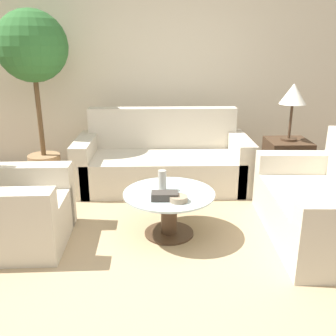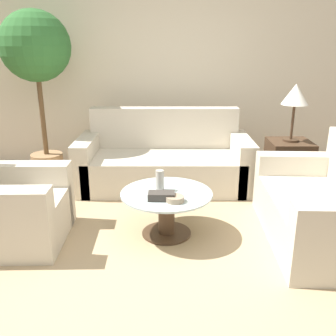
{
  "view_description": "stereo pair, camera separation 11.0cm",
  "coord_description": "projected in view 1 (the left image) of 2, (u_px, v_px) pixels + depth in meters",
  "views": [
    {
      "loc": [
        0.0,
        -2.35,
        1.64
      ],
      "look_at": [
        0.1,
        0.93,
        0.55
      ],
      "focal_mm": 40.0,
      "sensor_mm": 36.0,
      "label": 1
    },
    {
      "loc": [
        0.11,
        -2.35,
        1.64
      ],
      "look_at": [
        0.1,
        0.93,
        0.55
      ],
      "focal_mm": 40.0,
      "sensor_mm": 36.0,
      "label": 2
    }
  ],
  "objects": [
    {
      "name": "ground_plane",
      "position": [
        158.0,
        279.0,
        2.75
      ],
      "size": [
        14.0,
        14.0,
        0.0
      ],
      "primitive_type": "plane",
      "color": "brown"
    },
    {
      "name": "wall_back",
      "position": [
        157.0,
        71.0,
        5.04
      ],
      "size": [
        10.0,
        0.06,
        2.6
      ],
      "color": "beige",
      "rests_on": "ground_plane"
    },
    {
      "name": "rug",
      "position": [
        169.0,
        234.0,
        3.4
      ],
      "size": [
        3.63,
        3.4,
        0.01
      ],
      "color": "tan",
      "rests_on": "ground_plane"
    },
    {
      "name": "sofa_main",
      "position": [
        163.0,
        162.0,
        4.54
      ],
      "size": [
        2.02,
        0.89,
        0.9
      ],
      "color": "beige",
      "rests_on": "ground_plane"
    },
    {
      "name": "armchair",
      "position": [
        9.0,
        212.0,
        3.18
      ],
      "size": [
        0.84,
        0.87,
        0.86
      ],
      "rotation": [
        0.0,
        0.0,
        1.59
      ],
      "color": "beige",
      "rests_on": "ground_plane"
    },
    {
      "name": "loveseat",
      "position": [
        329.0,
        208.0,
        3.26
      ],
      "size": [
        0.9,
        1.48,
        0.88
      ],
      "rotation": [
        0.0,
        0.0,
        -1.61
      ],
      "color": "beige",
      "rests_on": "ground_plane"
    },
    {
      "name": "coffee_table",
      "position": [
        169.0,
        207.0,
        3.32
      ],
      "size": [
        0.81,
        0.81,
        0.41
      ],
      "color": "#422D1E",
      "rests_on": "ground_plane"
    },
    {
      "name": "side_table",
      "position": [
        286.0,
        165.0,
        4.4
      ],
      "size": [
        0.47,
        0.47,
        0.59
      ],
      "color": "#422D1E",
      "rests_on": "ground_plane"
    },
    {
      "name": "table_lamp",
      "position": [
        293.0,
        96.0,
        4.14
      ],
      "size": [
        0.3,
        0.3,
        0.64
      ],
      "color": "#422D1E",
      "rests_on": "side_table"
    },
    {
      "name": "potted_plant",
      "position": [
        33.0,
        57.0,
        4.34
      ],
      "size": [
        0.82,
        0.82,
        2.03
      ],
      "color": "#93704C",
      "rests_on": "ground_plane"
    },
    {
      "name": "vase",
      "position": [
        162.0,
        180.0,
        3.3
      ],
      "size": [
        0.07,
        0.07,
        0.19
      ],
      "color": "#9E998E",
      "rests_on": "coffee_table"
    },
    {
      "name": "bowl",
      "position": [
        178.0,
        199.0,
        3.08
      ],
      "size": [
        0.15,
        0.15,
        0.05
      ],
      "color": "gray",
      "rests_on": "coffee_table"
    },
    {
      "name": "book_stack",
      "position": [
        164.0,
        196.0,
        3.11
      ],
      "size": [
        0.23,
        0.13,
        0.06
      ],
      "rotation": [
        0.0,
        0.0,
        -0.03
      ],
      "color": "#38332D",
      "rests_on": "coffee_table"
    }
  ]
}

